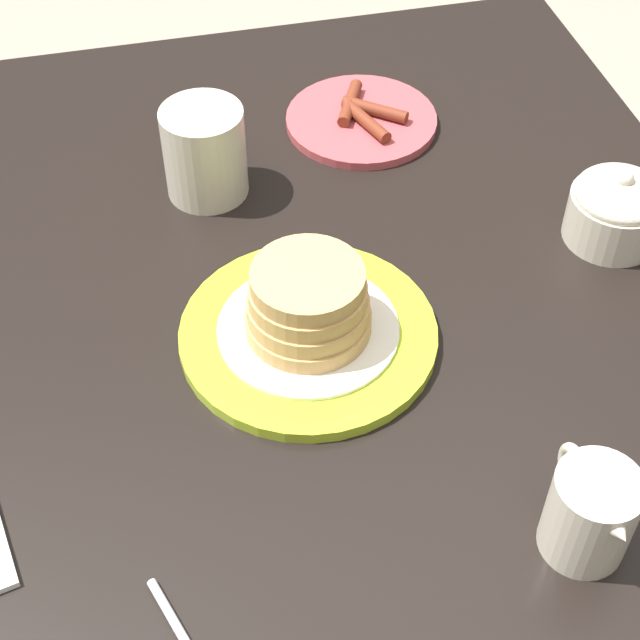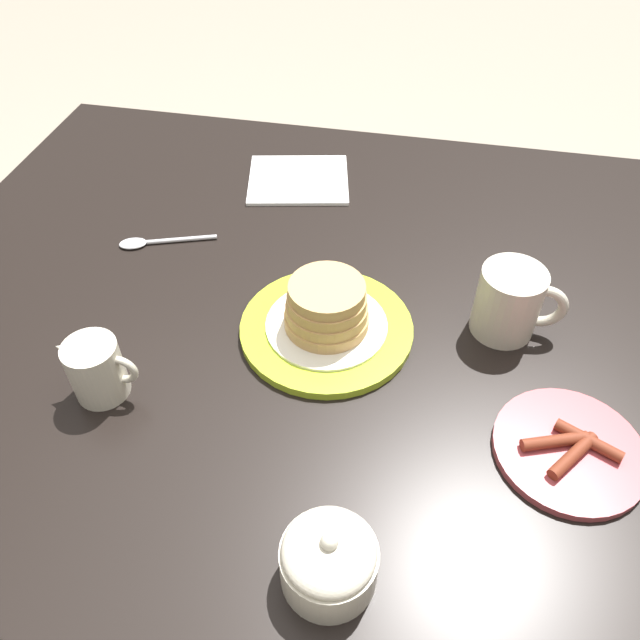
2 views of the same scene
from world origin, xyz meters
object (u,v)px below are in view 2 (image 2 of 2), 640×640
(creamer_pitcher, at_px, (96,368))
(napkin, at_px, (298,180))
(sugar_bowl, at_px, (329,559))
(side_plate_bacon, at_px, (569,449))
(spoon, at_px, (150,242))
(coffee_mug, at_px, (511,303))
(pancake_plate, at_px, (327,317))

(creamer_pitcher, height_order, napkin, creamer_pitcher)
(napkin, bearing_deg, sugar_bowl, -74.67)
(side_plate_bacon, xyz_separation_m, spoon, (-0.61, 0.26, -0.00))
(sugar_bowl, bearing_deg, napkin, 105.33)
(spoon, bearing_deg, napkin, 49.60)
(coffee_mug, bearing_deg, sugar_bowl, -114.17)
(pancake_plate, relative_size, side_plate_bacon, 1.36)
(sugar_bowl, bearing_deg, coffee_mug, 65.83)
(napkin, distance_m, spoon, 0.29)
(sugar_bowl, bearing_deg, creamer_pitcher, 151.73)
(napkin, bearing_deg, side_plate_bacon, -48.73)
(napkin, relative_size, spoon, 1.35)
(side_plate_bacon, bearing_deg, pancake_plate, 156.62)
(pancake_plate, xyz_separation_m, coffee_mug, (0.23, 0.05, 0.02))
(side_plate_bacon, distance_m, spoon, 0.66)
(side_plate_bacon, xyz_separation_m, creamer_pitcher, (-0.55, -0.02, 0.04))
(spoon, bearing_deg, sugar_bowl, -50.74)
(sugar_bowl, xyz_separation_m, napkin, (-0.18, 0.67, -0.03))
(creamer_pitcher, relative_size, spoon, 0.68)
(sugar_bowl, height_order, spoon, sugar_bowl)
(pancake_plate, bearing_deg, side_plate_bacon, -23.38)
(coffee_mug, distance_m, spoon, 0.55)
(pancake_plate, xyz_separation_m, sugar_bowl, (0.07, -0.32, 0.01))
(spoon, bearing_deg, pancake_plate, -23.31)
(side_plate_bacon, height_order, napkin, side_plate_bacon)
(coffee_mug, height_order, sugar_bowl, coffee_mug)
(pancake_plate, height_order, creamer_pitcher, creamer_pitcher)
(coffee_mug, bearing_deg, creamer_pitcher, -157.08)
(spoon, bearing_deg, side_plate_bacon, -23.35)
(pancake_plate, distance_m, spoon, 0.33)
(creamer_pitcher, distance_m, napkin, 0.52)
(coffee_mug, bearing_deg, pancake_plate, -167.68)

